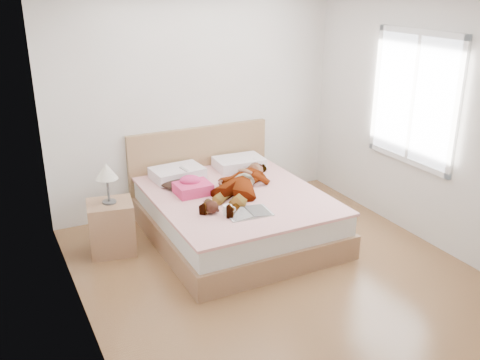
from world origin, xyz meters
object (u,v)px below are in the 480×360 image
Objects in this scene: woman at (241,181)px; plush_toy at (211,206)px; bed at (233,210)px; nightstand at (111,223)px; coffee_mug at (228,210)px; phone at (184,169)px; towel at (192,187)px; magazine at (248,213)px.

woman is 0.66m from plush_toy.
nightstand is at bearing 172.40° from bed.
coffee_mug is 1.25m from nightstand.
coffee_mug is at bearing -129.71° from phone.
phone is 0.47× the size of plush_toy.
bed is at bearing 43.13° from plush_toy.
nightstand reaches higher than plush_toy.
bed is at bearing -144.81° from woman.
phone is 0.11× the size of nightstand.
bed reaches higher than towel.
bed is 2.13× the size of nightstand.
woman is at bearing -83.99° from phone.
plush_toy is at bearing 147.56° from magazine.
phone is 0.22× the size of magazine.
plush_toy is at bearing -33.91° from nightstand.
coffee_mug is at bearing -120.04° from bed.
phone is 0.81m from plush_toy.
magazine is 0.21m from coffee_mug.
bed reaches higher than nightstand.
coffee_mug is at bearing 161.48° from magazine.
phone reaches higher than woman.
towel reaches higher than plush_toy.
phone is at bearing 13.15° from nightstand.
magazine is at bearing -119.30° from phone.
coffee_mug is at bearing -81.34° from towel.
coffee_mug is (0.10, -0.67, -0.03)m from towel.
woman is at bearing -15.51° from towel.
towel is (-0.51, 0.14, -0.03)m from woman.
coffee_mug is (-0.19, 0.07, 0.04)m from magazine.
towel reaches higher than magazine.
bed reaches higher than phone.
towel is (-0.42, 0.13, 0.31)m from bed.
towel is 0.68m from coffee_mug.
bed is at bearing -88.68° from phone.
phone is 0.28m from towel.
woman reaches higher than towel.
magazine is 3.36× the size of coffee_mug.
plush_toy is (-0.02, -0.54, -0.02)m from towel.
phone is at bearing 136.65° from bed.
nightstand is (-0.89, 0.05, -0.27)m from towel.
woman is 0.53m from towel.
nightstand is at bearing -143.05° from woman.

